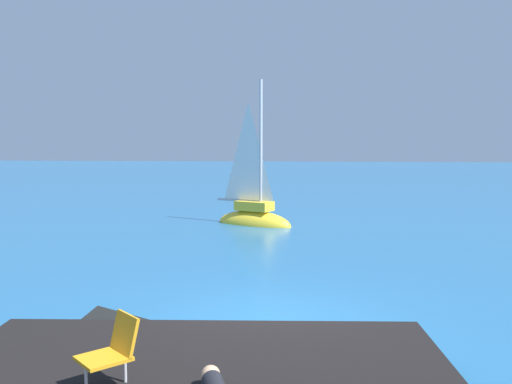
{
  "coord_description": "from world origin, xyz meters",
  "views": [
    {
      "loc": [
        0.64,
        -10.0,
        3.31
      ],
      "look_at": [
        -1.15,
        9.06,
        1.55
      ],
      "focal_mm": 38.91,
      "sensor_mm": 36.0,
      "label": 1
    }
  ],
  "objects": [
    {
      "name": "beach_chair",
      "position": [
        -1.54,
        -4.12,
        0.98
      ],
      "size": [
        0.76,
        0.76,
        0.8
      ],
      "rotation": [
        0.0,
        0.0,
        3.93
      ],
      "color": "orange",
      "rests_on": "shore_ledge"
    },
    {
      "name": "ground_plane",
      "position": [
        0.0,
        0.0,
        0.0
      ],
      "size": [
        160.0,
        160.0,
        0.0
      ],
      "primitive_type": "plane",
      "color": "#236093"
    },
    {
      "name": "boulder_inland",
      "position": [
        1.17,
        -1.67,
        0.0
      ],
      "size": [
        0.95,
        0.95,
        0.5
      ],
      "primitive_type": "cube",
      "rotation": [
        -0.03,
        -0.12,
        2.43
      ],
      "color": "black",
      "rests_on": "ground"
    },
    {
      "name": "boulder_seaward",
      "position": [
        -2.55,
        -1.72,
        0.0
      ],
      "size": [
        1.3,
        1.48,
        1.04
      ],
      "primitive_type": "cube",
      "rotation": [
        0.2,
        -0.12,
        1.44
      ],
      "color": "black",
      "rests_on": "ground"
    },
    {
      "name": "sailboat_near",
      "position": [
        -1.49,
        11.76,
        0.34
      ],
      "size": [
        3.44,
        2.45,
        6.25
      ],
      "rotation": [
        0.0,
        0.0,
        5.83
      ],
      "color": "yellow",
      "rests_on": "ground"
    }
  ]
}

